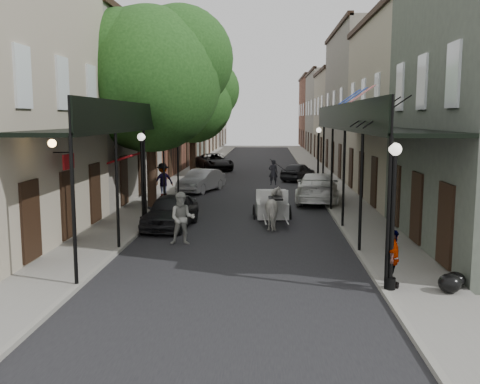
# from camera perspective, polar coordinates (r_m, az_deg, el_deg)

# --- Properties ---
(ground) EXTENTS (140.00, 140.00, 0.00)m
(ground) POSITION_cam_1_polar(r_m,az_deg,el_deg) (15.94, -0.67, -8.23)
(ground) COLOR gray
(ground) RESTS_ON ground
(road) EXTENTS (8.00, 90.00, 0.01)m
(road) POSITION_cam_1_polar(r_m,az_deg,el_deg) (35.57, 1.39, 0.78)
(road) COLOR black
(road) RESTS_ON ground
(sidewalk_left) EXTENTS (2.20, 90.00, 0.12)m
(sidewalk_left) POSITION_cam_1_polar(r_m,az_deg,el_deg) (36.05, -6.58, 0.91)
(sidewalk_left) COLOR gray
(sidewalk_left) RESTS_ON ground
(sidewalk_right) EXTENTS (2.20, 90.00, 0.12)m
(sidewalk_right) POSITION_cam_1_polar(r_m,az_deg,el_deg) (35.77, 9.43, 0.80)
(sidewalk_right) COLOR gray
(sidewalk_right) RESTS_ON ground
(building_row_left) EXTENTS (5.00, 80.00, 10.50)m
(building_row_left) POSITION_cam_1_polar(r_m,az_deg,el_deg) (46.29, -9.06, 8.85)
(building_row_left) COLOR #A19581
(building_row_left) RESTS_ON ground
(building_row_right) EXTENTS (5.00, 80.00, 10.50)m
(building_row_right) POSITION_cam_1_polar(r_m,az_deg,el_deg) (45.92, 12.70, 8.76)
(building_row_right) COLOR gray
(building_row_right) RESTS_ON ground
(gallery_left) EXTENTS (2.20, 18.05, 4.88)m
(gallery_left) POSITION_cam_1_polar(r_m,az_deg,el_deg) (23.00, -11.62, 6.82)
(gallery_left) COLOR black
(gallery_left) RESTS_ON sidewalk_left
(gallery_right) EXTENTS (2.20, 18.05, 4.88)m
(gallery_right) POSITION_cam_1_polar(r_m,az_deg,el_deg) (22.58, 12.79, 6.77)
(gallery_right) COLOR black
(gallery_right) RESTS_ON sidewalk_right
(tree_near) EXTENTS (7.31, 6.80, 9.63)m
(tree_near) POSITION_cam_1_polar(r_m,az_deg,el_deg) (26.06, -8.68, 12.36)
(tree_near) COLOR #382619
(tree_near) RESTS_ON sidewalk_left
(tree_far) EXTENTS (6.45, 6.00, 8.61)m
(tree_far) POSITION_cam_1_polar(r_m,az_deg,el_deg) (39.82, -4.61, 9.93)
(tree_far) COLOR #382619
(tree_far) RESTS_ON sidewalk_left
(lamppost_right_near) EXTENTS (0.32, 0.32, 3.71)m
(lamppost_right_near) POSITION_cam_1_polar(r_m,az_deg,el_deg) (13.84, 15.97, -2.31)
(lamppost_right_near) COLOR black
(lamppost_right_near) RESTS_ON sidewalk_right
(lamppost_left) EXTENTS (0.32, 0.32, 3.71)m
(lamppost_left) POSITION_cam_1_polar(r_m,az_deg,el_deg) (22.01, -10.38, 1.58)
(lamppost_left) COLOR black
(lamppost_left) RESTS_ON sidewalk_left
(lamppost_right_far) EXTENTS (0.32, 0.32, 3.71)m
(lamppost_right_far) POSITION_cam_1_polar(r_m,az_deg,el_deg) (33.51, 8.35, 3.77)
(lamppost_right_far) COLOR black
(lamppost_right_far) RESTS_ON sidewalk_right
(horse) EXTENTS (0.98, 1.94, 1.60)m
(horse) POSITION_cam_1_polar(r_m,az_deg,el_deg) (21.59, 3.84, -1.78)
(horse) COLOR silver
(horse) RESTS_ON ground
(carriage) EXTENTS (1.75, 2.43, 2.67)m
(carriage) POSITION_cam_1_polar(r_m,az_deg,el_deg) (24.00, 3.39, -0.22)
(carriage) COLOR black
(carriage) RESTS_ON ground
(pedestrian_walking) EXTENTS (0.97, 0.79, 1.86)m
(pedestrian_walking) POSITION_cam_1_polar(r_m,az_deg,el_deg) (18.85, -6.17, -2.84)
(pedestrian_walking) COLOR #A5A79D
(pedestrian_walking) RESTS_ON ground
(pedestrian_sidewalk_left) EXTENTS (1.39, 1.25, 1.87)m
(pedestrian_sidewalk_left) POSITION_cam_1_polar(r_m,az_deg,el_deg) (29.41, -8.23, 1.25)
(pedestrian_sidewalk_left) COLOR gray
(pedestrian_sidewalk_left) RESTS_ON sidewalk_left
(pedestrian_sidewalk_right) EXTENTS (0.59, 0.94, 1.49)m
(pedestrian_sidewalk_right) POSITION_cam_1_polar(r_m,az_deg,el_deg) (14.32, 16.00, -6.83)
(pedestrian_sidewalk_right) COLOR gray
(pedestrian_sidewalk_right) RESTS_ON sidewalk_right
(car_left_near) EXTENTS (2.05, 4.18, 1.37)m
(car_left_near) POSITION_cam_1_polar(r_m,az_deg,el_deg) (21.80, -7.41, -2.04)
(car_left_near) COLOR black
(car_left_near) RESTS_ON ground
(car_left_mid) EXTENTS (2.68, 4.32, 1.34)m
(car_left_mid) POSITION_cam_1_polar(r_m,az_deg,el_deg) (32.26, -4.15, 1.21)
(car_left_mid) COLOR #A9A9AE
(car_left_mid) RESTS_ON ground
(car_left_far) EXTENTS (4.06, 5.60, 1.41)m
(car_left_far) POSITION_cam_1_polar(r_m,az_deg,el_deg) (45.62, -2.78, 3.24)
(car_left_far) COLOR black
(car_left_far) RESTS_ON ground
(car_right_near) EXTENTS (2.71, 5.55, 1.55)m
(car_right_near) POSITION_cam_1_polar(r_m,az_deg,el_deg) (28.51, 8.24, 0.48)
(car_right_near) COLOR white
(car_right_near) RESTS_ON ground
(car_right_far) EXTENTS (2.90, 4.04, 1.28)m
(car_right_far) POSITION_cam_1_polar(r_m,az_deg,el_deg) (38.12, 6.22, 2.18)
(car_right_far) COLOR black
(car_right_far) RESTS_ON ground
(trash_bags) EXTENTS (0.83, 0.98, 0.48)m
(trash_bags) POSITION_cam_1_polar(r_m,az_deg,el_deg) (14.63, 21.68, -8.89)
(trash_bags) COLOR black
(trash_bags) RESTS_ON sidewalk_right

